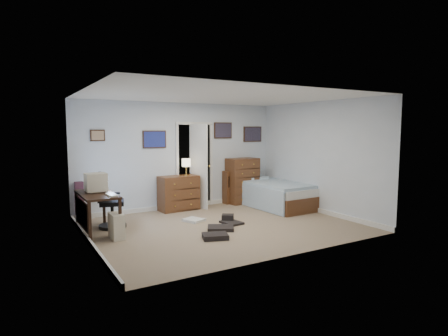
% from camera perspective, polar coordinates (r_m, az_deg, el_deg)
% --- Properties ---
extents(floor, '(5.00, 4.00, 0.02)m').
position_cam_1_polar(floor, '(7.39, -0.22, -8.89)').
color(floor, gray).
rests_on(floor, ground).
extents(computer_desk, '(0.60, 1.26, 0.73)m').
position_cam_1_polar(computer_desk, '(7.17, -19.45, -5.02)').
color(computer_desk, black).
rests_on(computer_desk, floor).
extents(crt_monitor, '(0.38, 0.35, 0.35)m').
position_cam_1_polar(crt_monitor, '(7.28, -18.92, -2.08)').
color(crt_monitor, beige).
rests_on(crt_monitor, computer_desk).
extents(keyboard, '(0.15, 0.39, 0.02)m').
position_cam_1_polar(keyboard, '(6.86, -16.76, -3.91)').
color(keyboard, beige).
rests_on(keyboard, computer_desk).
extents(pc_tower, '(0.21, 0.41, 0.44)m').
position_cam_1_polar(pc_tower, '(6.78, -16.05, -8.49)').
color(pc_tower, beige).
rests_on(pc_tower, floor).
extents(office_chair, '(0.64, 0.64, 1.07)m').
position_cam_1_polar(office_chair, '(7.48, -17.15, -5.65)').
color(office_chair, black).
rests_on(office_chair, floor).
extents(media_stack, '(0.17, 0.17, 0.80)m').
position_cam_1_polar(media_stack, '(8.36, -21.18, -4.67)').
color(media_stack, maroon).
rests_on(media_stack, floor).
extents(low_dresser, '(0.93, 0.51, 0.80)m').
position_cam_1_polar(low_dresser, '(8.78, -6.92, -3.80)').
color(low_dresser, '#582E1B').
rests_on(low_dresser, floor).
extents(table_lamp, '(0.21, 0.21, 0.39)m').
position_cam_1_polar(table_lamp, '(8.78, -5.78, 0.74)').
color(table_lamp, gold).
rests_on(table_lamp, low_dresser).
extents(doorway, '(0.96, 1.12, 2.05)m').
position_cam_1_polar(doorway, '(9.36, -5.32, 0.53)').
color(doorway, black).
rests_on(doorway, floor).
extents(tall_dresser, '(0.80, 0.49, 1.15)m').
position_cam_1_polar(tall_dresser, '(9.55, 2.83, -1.94)').
color(tall_dresser, '#582E1B').
rests_on(tall_dresser, floor).
extents(headboard_bookcase, '(0.93, 0.29, 0.83)m').
position_cam_1_polar(headboard_bookcase, '(9.66, 2.41, -2.65)').
color(headboard_bookcase, '#582E1B').
rests_on(headboard_bookcase, floor).
extents(bed, '(1.15, 2.06, 0.66)m').
position_cam_1_polar(bed, '(9.16, 7.66, -3.97)').
color(bed, '#582E1B').
rests_on(bed, floor).
extents(wall_posters, '(4.38, 0.04, 0.60)m').
position_cam_1_polar(wall_posters, '(9.15, -3.32, 5.09)').
color(wall_posters, '#331E11').
rests_on(wall_posters, floor).
extents(floor_clutter, '(1.22, 1.75, 0.15)m').
position_cam_1_polar(floor_clutter, '(7.20, -0.97, -8.87)').
color(floor_clutter, black).
rests_on(floor_clutter, floor).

